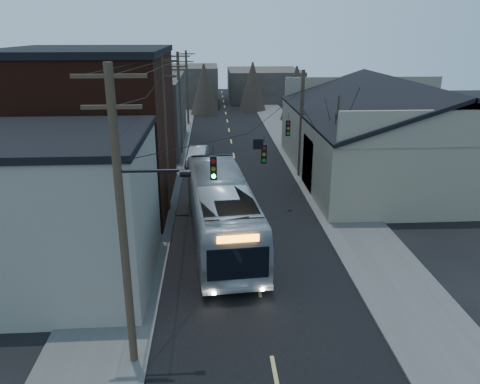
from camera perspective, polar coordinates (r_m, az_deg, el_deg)
The scene contains 13 objects.
road_surface at distance 42.75m, azimuth -0.63°, elevation 3.77°, with size 9.00×110.00×0.02m, color black.
sidewalk_left at distance 42.92m, azimuth -9.35°, elevation 3.65°, with size 4.00×110.00×0.12m, color #474744.
sidewalk_right at distance 43.53m, azimuth 7.97°, elevation 3.94°, with size 4.00×110.00×0.12m, color #474744.
building_clapboard at distance 22.74m, azimuth -21.10°, elevation -2.43°, with size 8.00×8.00×7.00m, color gray.
building_brick at distance 32.79m, azimuth -17.61°, elevation 7.08°, with size 10.00×12.00×10.00m, color black.
building_left_far at distance 48.39m, azimuth -12.48°, elevation 9.38°, with size 9.00×14.00×7.00m, color #332E29.
warehouse at distance 40.11m, azimuth 18.72°, elevation 5.68°, with size 16.16×20.60×7.73m.
building_far_left at distance 76.72m, azimuth -6.58°, elevation 12.81°, with size 10.00×12.00×6.00m, color #332E29.
building_far_right at distance 82.14m, azimuth 2.93°, elevation 12.97°, with size 12.00×14.00×5.00m, color #332E29.
bare_tree at distance 33.23m, azimuth 11.55°, elevation 5.27°, with size 0.40×0.40×7.20m, color black.
utility_lines at distance 35.90m, azimuth -5.21°, elevation 8.81°, with size 11.24×45.28×10.50m.
bus at distance 26.15m, azimuth -2.32°, elevation -2.18°, with size 3.11×13.31×3.71m, color #A6ACB2.
parked_car at distance 42.24m, azimuth -5.18°, elevation 4.52°, with size 1.55×4.43×1.46m, color #ACB0B4.
Camera 1 is at (-2.03, -11.16, 11.38)m, focal length 35.00 mm.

